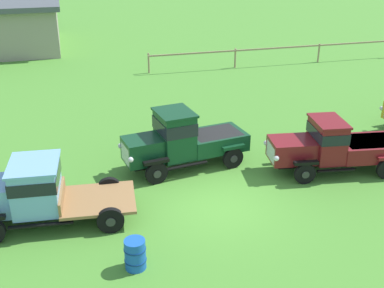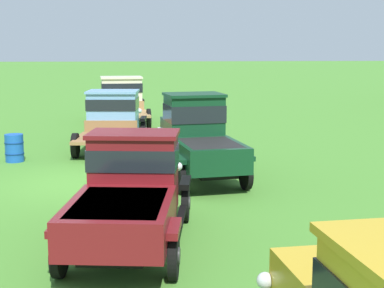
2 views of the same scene
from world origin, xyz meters
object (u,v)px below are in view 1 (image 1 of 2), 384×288
Objects in this scene: vintage_truck_second_in_line at (28,191)px; oil_drum_beside_row at (135,254)px; vintage_truck_midrow_center at (182,140)px; vintage_truck_far_side at (334,146)px.

vintage_truck_second_in_line is 4.21m from oil_drum_beside_row.
vintage_truck_midrow_center is at bearing 24.64° from vintage_truck_second_in_line.
oil_drum_beside_row is (-8.13, -3.86, -0.58)m from vintage_truck_far_side.
oil_drum_beside_row is at bearing -47.35° from vintage_truck_second_in_line.
oil_drum_beside_row is at bearing -154.58° from vintage_truck_far_side.
vintage_truck_second_in_line is 10.97m from vintage_truck_far_side.
vintage_truck_far_side is at bearing -17.47° from vintage_truck_midrow_center.
vintage_truck_second_in_line is 1.06× the size of vintage_truck_far_side.
vintage_truck_midrow_center is at bearing 64.32° from oil_drum_beside_row.
vintage_truck_midrow_center is 0.96× the size of vintage_truck_far_side.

